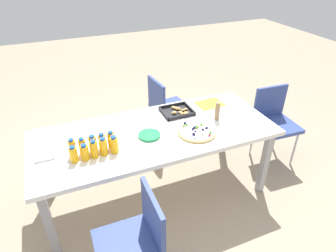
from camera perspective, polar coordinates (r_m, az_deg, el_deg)
name	(u,v)px	position (r m, az deg, el deg)	size (l,w,h in m)	color
ground_plane	(157,193)	(3.01, -2.18, -12.75)	(12.00, 12.00, 0.00)	tan
party_table	(155,137)	(2.59, -2.48, -2.21)	(2.09, 0.87, 0.73)	white
chair_near_left	(137,238)	(2.04, -6.11, -20.75)	(0.40, 0.40, 0.83)	#33478C
chair_end	(274,119)	(3.38, 19.82, 1.36)	(0.42, 0.42, 0.83)	#33478C
chair_far_right	(166,105)	(3.45, -0.48, 4.07)	(0.44, 0.44, 0.83)	#33478C
juice_bottle_0	(73,154)	(2.29, -17.83, -5.27)	(0.06, 0.06, 0.14)	#FAAD14
juice_bottle_1	(85,152)	(2.28, -15.81, -4.95)	(0.06, 0.06, 0.13)	#F9AC14
juice_bottle_2	(94,149)	(2.28, -14.13, -4.41)	(0.06, 0.06, 0.15)	#F9AE14
juice_bottle_3	(103,147)	(2.29, -12.39, -3.95)	(0.06, 0.06, 0.15)	#F9AE14
juice_bottle_4	(114,145)	(2.30, -10.38, -3.59)	(0.06, 0.06, 0.15)	#F9AD14
juice_bottle_5	(72,148)	(2.34, -18.03, -4.06)	(0.05, 0.05, 0.15)	#FAAD14
juice_bottle_6	(82,146)	(2.35, -16.25, -3.80)	(0.05, 0.05, 0.14)	#FAAC14
juice_bottle_7	(93,144)	(2.35, -14.35, -3.40)	(0.06, 0.06, 0.15)	#F9AD14
juice_bottle_8	(102,142)	(2.36, -12.63, -3.00)	(0.06, 0.06, 0.14)	#FAAD14
juice_bottle_9	(111,140)	(2.36, -10.92, -2.67)	(0.06, 0.06, 0.15)	#FAAD14
fruit_pizza	(197,132)	(2.53, 5.58, -1.07)	(0.33, 0.33, 0.05)	tan
snack_tray	(178,111)	(2.82, 1.87, 2.85)	(0.28, 0.25, 0.04)	black
plate_stack	(149,135)	(2.48, -3.63, -1.78)	(0.19, 0.19, 0.02)	#1E8C4C
napkin_stack	(44,155)	(2.45, -22.88, -5.27)	(0.15, 0.15, 0.02)	white
cardboard_tube	(217,111)	(2.71, 9.54, 2.85)	(0.04, 0.04, 0.18)	#9E7A56
paper_folder	(210,104)	(3.01, 8.10, 4.30)	(0.26, 0.20, 0.01)	yellow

